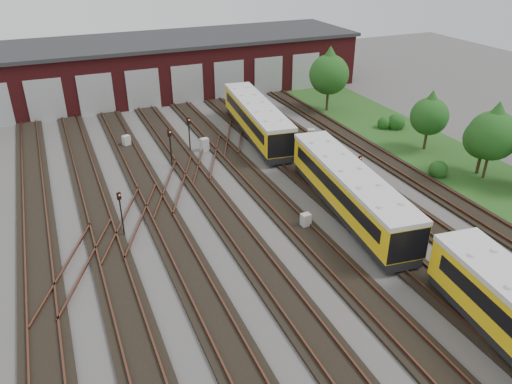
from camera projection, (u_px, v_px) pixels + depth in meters
name	position (u px, v px, depth m)	size (l,w,h in m)	color
ground	(307.00, 277.00, 28.39)	(120.00, 120.00, 0.00)	#494543
track_network	(300.00, 271.00, 28.76)	(30.40, 70.00, 0.33)	black
maintenance_shed	(149.00, 67.00, 59.47)	(51.00, 12.50, 6.35)	#531416
grass_verge	(446.00, 159.00, 43.17)	(8.00, 55.00, 0.05)	#224E1A
metro_train	(350.00, 190.00, 33.90)	(4.38, 46.94, 3.04)	black
signal_mast_0	(170.00, 143.00, 40.97)	(0.33, 0.31, 3.21)	black
signal_mast_1	(121.00, 209.00, 31.21)	(0.28, 0.26, 3.21)	black
signal_mast_2	(189.00, 130.00, 43.62)	(0.33, 0.32, 3.20)	black
signal_mast_3	(359.00, 170.00, 36.75)	(0.23, 0.22, 2.99)	black
relay_cabinet_1	(126.00, 141.00, 45.46)	(0.63, 0.53, 1.05)	#B5B9BB
relay_cabinet_2	(306.00, 221.00, 32.95)	(0.61, 0.51, 1.01)	#B5B9BB
relay_cabinet_3	(204.00, 144.00, 44.62)	(0.69, 0.57, 1.15)	#B5B9BB
relay_cabinet_4	(311.00, 135.00, 46.82)	(0.66, 0.55, 1.10)	#B5B9BB
tree_0	(329.00, 70.00, 52.84)	(4.23, 4.23, 7.01)	#372A19
tree_1	(430.00, 112.00, 43.48)	(3.31, 3.31, 5.48)	#372A19
tree_2	(494.00, 130.00, 37.93)	(3.84, 3.84, 6.36)	#372A19
tree_3	(485.00, 134.00, 38.97)	(3.23, 3.23, 5.35)	#372A19
bush_0	(439.00, 167.00, 39.85)	(1.52, 1.52, 1.52)	#194B15
bush_1	(385.00, 121.00, 49.68)	(1.39, 1.39, 1.39)	#194B15
bush_2	(397.00, 120.00, 49.53)	(1.78, 1.78, 1.78)	#194B15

